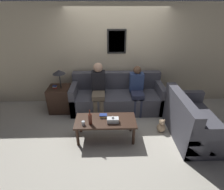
{
  "coord_description": "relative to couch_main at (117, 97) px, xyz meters",
  "views": [
    {
      "loc": [
        -0.25,
        -3.58,
        2.55
      ],
      "look_at": [
        -0.15,
        -0.1,
        0.73
      ],
      "focal_mm": 28.0,
      "sensor_mm": 36.0,
      "label": 1
    }
  ],
  "objects": [
    {
      "name": "drinking_glass",
      "position": [
        -0.73,
        -1.34,
        0.17
      ],
      "size": [
        0.07,
        0.07,
        0.09
      ],
      "color": "silver",
      "rests_on": "coffee_table"
    },
    {
      "name": "couch_main",
      "position": [
        0.0,
        0.0,
        0.0
      ],
      "size": [
        2.35,
        0.88,
        0.94
      ],
      "color": "#4C4C56",
      "rests_on": "ground_plane"
    },
    {
      "name": "person_left",
      "position": [
        -0.47,
        -0.13,
        0.38
      ],
      "size": [
        0.34,
        0.63,
        1.29
      ],
      "color": "#756651",
      "rests_on": "ground_plane"
    },
    {
      "name": "side_table_with_lamp",
      "position": [
        -1.49,
        -0.04,
        0.04
      ],
      "size": [
        0.55,
        0.55,
        1.13
      ],
      "color": "#382319",
      "rests_on": "ground_plane"
    },
    {
      "name": "tissue_box",
      "position": [
        -0.15,
        -1.27,
        0.18
      ],
      "size": [
        0.23,
        0.12,
        0.14
      ],
      "color": "silver",
      "rests_on": "coffee_table"
    },
    {
      "name": "wall_back",
      "position": [
        0.0,
        0.47,
        0.97
      ],
      "size": [
        9.0,
        0.08,
        2.6
      ],
      "color": "beige",
      "rests_on": "ground_plane"
    },
    {
      "name": "person_right",
      "position": [
        0.49,
        -0.14,
        0.33
      ],
      "size": [
        0.34,
        0.59,
        1.2
      ],
      "color": "#2D334C",
      "rests_on": "ground_plane"
    },
    {
      "name": "teddy_bear",
      "position": [
        0.94,
        -1.02,
        -0.2
      ],
      "size": [
        0.2,
        0.2,
        0.31
      ],
      "color": "tan",
      "rests_on": "ground_plane"
    },
    {
      "name": "coffee_table",
      "position": [
        -0.3,
        -1.19,
        0.06
      ],
      "size": [
        1.24,
        0.54,
        0.45
      ],
      "color": "#382319",
      "rests_on": "ground_plane"
    },
    {
      "name": "wine_bottle",
      "position": [
        -0.59,
        -1.32,
        0.25
      ],
      "size": [
        0.07,
        0.07,
        0.32
      ],
      "color": "#562319",
      "rests_on": "coffee_table"
    },
    {
      "name": "couch_side",
      "position": [
        1.52,
        -1.17,
        0.0
      ],
      "size": [
        0.88,
        1.44,
        0.94
      ],
      "rotation": [
        0.0,
        0.0,
        1.57
      ],
      "color": "#4C4C56",
      "rests_on": "ground_plane"
    },
    {
      "name": "ground_plane",
      "position": [
        0.0,
        -0.52,
        -0.33
      ],
      "size": [
        16.0,
        16.0,
        0.0
      ],
      "primitive_type": "plane",
      "color": "beige"
    },
    {
      "name": "book_stack",
      "position": [
        -0.34,
        -1.09,
        0.16
      ],
      "size": [
        0.16,
        0.12,
        0.06
      ],
      "color": "beige",
      "rests_on": "coffee_table"
    }
  ]
}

